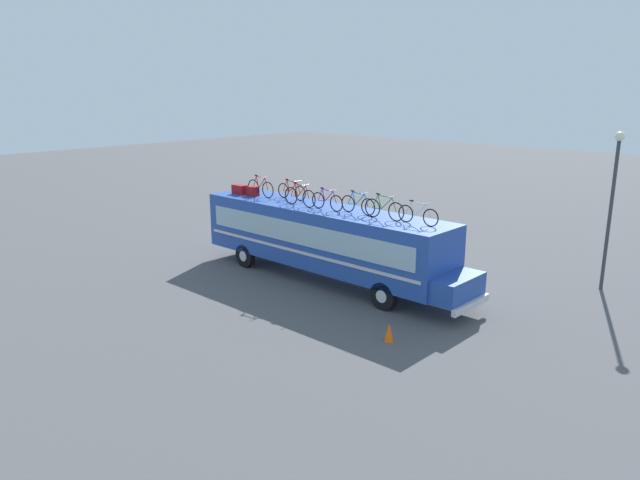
{
  "coord_description": "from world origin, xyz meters",
  "views": [
    {
      "loc": [
        16.27,
        -17.66,
        7.93
      ],
      "look_at": [
        -0.12,
        0.0,
        1.68
      ],
      "focal_mm": 33.29,
      "sensor_mm": 36.0,
      "label": 1
    }
  ],
  "objects": [
    {
      "name": "rooftop_bicycle_4",
      "position": [
        0.52,
        -0.26,
        3.46
      ],
      "size": [
        1.66,
        0.44,
        0.9
      ],
      "color": "black",
      "rests_on": "bus"
    },
    {
      "name": "ground_plane",
      "position": [
        0.0,
        0.0,
        0.0
      ],
      "size": [
        120.0,
        120.0,
        0.0
      ],
      "primitive_type": "plane",
      "color": "#4C4C4F"
    },
    {
      "name": "rooftop_bicycle_2",
      "position": [
        -2.22,
        0.42,
        3.46
      ],
      "size": [
        1.72,
        0.44,
        0.89
      ],
      "color": "black",
      "rests_on": "bus"
    },
    {
      "name": "rooftop_bicycle_5",
      "position": [
        1.88,
        0.02,
        3.47
      ],
      "size": [
        1.69,
        0.44,
        0.9
      ],
      "color": "black",
      "rests_on": "bus"
    },
    {
      "name": "rooftop_bicycle_6",
      "position": [
        3.22,
        -0.07,
        3.49
      ],
      "size": [
        1.82,
        0.44,
        0.96
      ],
      "color": "black",
      "rests_on": "bus"
    },
    {
      "name": "rooftop_bicycle_3",
      "position": [
        -0.88,
        -0.41,
        3.49
      ],
      "size": [
        1.79,
        0.44,
        0.98
      ],
      "color": "black",
      "rests_on": "bus"
    },
    {
      "name": "bus",
      "position": [
        0.17,
        -0.0,
        1.85
      ],
      "size": [
        13.06,
        2.54,
        3.09
      ],
      "color": "#23479E",
      "rests_on": "ground"
    },
    {
      "name": "rooftop_bicycle_7",
      "position": [
        4.65,
        0.06,
        3.45
      ],
      "size": [
        1.72,
        0.44,
        0.87
      ],
      "color": "black",
      "rests_on": "bus"
    },
    {
      "name": "luggage_bag_2",
      "position": [
        -4.17,
        -0.16,
        3.3
      ],
      "size": [
        0.54,
        0.36,
        0.43
      ],
      "primitive_type": "cube",
      "color": "maroon",
      "rests_on": "bus"
    },
    {
      "name": "rooftop_bicycle_1",
      "position": [
        -3.69,
        -0.1,
        3.49
      ],
      "size": [
        1.71,
        0.44,
        0.98
      ],
      "color": "black",
      "rests_on": "bus"
    },
    {
      "name": "street_lamp",
      "position": [
        9.16,
        6.71,
        3.91
      ],
      "size": [
        0.37,
        0.37,
        6.28
      ],
      "color": "#38383D",
      "rests_on": "ground"
    },
    {
      "name": "luggage_bag_1",
      "position": [
        -4.94,
        -0.28,
        3.3
      ],
      "size": [
        0.72,
        0.4,
        0.42
      ],
      "primitive_type": "cube",
      "color": "maroon",
      "rests_on": "bus"
    },
    {
      "name": "traffic_cone",
      "position": [
        5.91,
        -3.25,
        0.31
      ],
      "size": [
        0.31,
        0.31,
        0.62
      ],
      "primitive_type": "cone",
      "color": "orange",
      "rests_on": "ground"
    }
  ]
}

